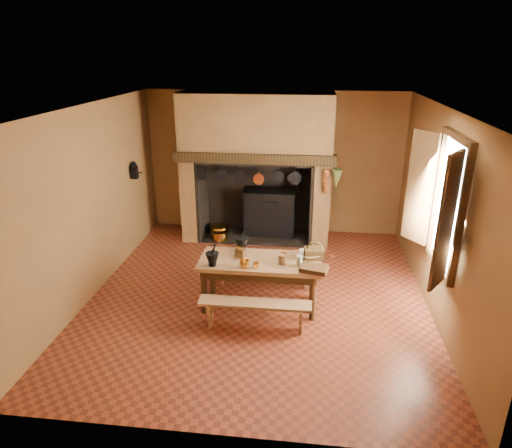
{
  "coord_description": "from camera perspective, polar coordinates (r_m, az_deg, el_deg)",
  "views": [
    {
      "loc": [
        0.69,
        -6.1,
        3.53
      ],
      "look_at": [
        -0.07,
        0.3,
        1.04
      ],
      "focal_mm": 32.0,
      "sensor_mm": 36.0,
      "label": 1
    }
  ],
  "objects": [
    {
      "name": "floor",
      "position": [
        7.08,
        0.29,
        -8.81
      ],
      "size": [
        5.5,
        5.5,
        0.0
      ],
      "primitive_type": "plane",
      "color": "brown",
      "rests_on": "ground"
    },
    {
      "name": "ceiling",
      "position": [
        6.18,
        0.34,
        14.33
      ],
      "size": [
        5.5,
        5.5,
        0.0
      ],
      "primitive_type": "plane",
      "rotation": [
        3.14,
        0.0,
        0.0
      ],
      "color": "silver",
      "rests_on": "back_wall"
    },
    {
      "name": "back_wall",
      "position": [
        9.12,
        2.27,
        7.59
      ],
      "size": [
        5.0,
        0.02,
        2.8
      ],
      "primitive_type": "cube",
      "color": "olive",
      "rests_on": "floor"
    },
    {
      "name": "wall_left",
      "position": [
        7.2,
        -19.89,
        2.61
      ],
      "size": [
        0.02,
        5.5,
        2.8
      ],
      "primitive_type": "cube",
      "color": "olive",
      "rests_on": "floor"
    },
    {
      "name": "wall_right",
      "position": [
        6.71,
        22.06,
        1.0
      ],
      "size": [
        0.02,
        5.5,
        2.8
      ],
      "primitive_type": "cube",
      "color": "olive",
      "rests_on": "floor"
    },
    {
      "name": "wall_front",
      "position": [
        4.02,
        -4.18,
        -10.89
      ],
      "size": [
        5.0,
        0.02,
        2.8
      ],
      "primitive_type": "cube",
      "color": "olive",
      "rests_on": "floor"
    },
    {
      "name": "chimney_breast",
      "position": [
        8.64,
        0.06,
        9.63
      ],
      "size": [
        2.95,
        0.96,
        2.8
      ],
      "color": "olive",
      "rests_on": "floor"
    },
    {
      "name": "iron_range",
      "position": [
        9.1,
        1.77,
        1.54
      ],
      "size": [
        1.12,
        0.55,
        1.6
      ],
      "color": "black",
      "rests_on": "floor"
    },
    {
      "name": "hearth_pans",
      "position": [
        9.16,
        -4.67,
        -0.99
      ],
      "size": [
        0.51,
        0.62,
        0.2
      ],
      "color": "gold",
      "rests_on": "floor"
    },
    {
      "name": "hanging_pans",
      "position": [
        8.26,
        -0.62,
        5.88
      ],
      "size": [
        1.92,
        0.29,
        0.27
      ],
      "color": "black",
      "rests_on": "chimney_breast"
    },
    {
      "name": "onion_string",
      "position": [
        8.19,
        8.74,
        5.28
      ],
      "size": [
        0.12,
        0.1,
        0.46
      ],
      "primitive_type": null,
      "color": "#97441B",
      "rests_on": "chimney_breast"
    },
    {
      "name": "herb_bunch",
      "position": [
        8.19,
        10.02,
        5.56
      ],
      "size": [
        0.2,
        0.2,
        0.35
      ],
      "primitive_type": "cone",
      "rotation": [
        3.14,
        0.0,
        0.0
      ],
      "color": "#55622E",
      "rests_on": "chimney_breast"
    },
    {
      "name": "window",
      "position": [
        6.21,
        21.97,
        2.4
      ],
      "size": [
        0.39,
        1.75,
        1.76
      ],
      "color": "white",
      "rests_on": "wall_right"
    },
    {
      "name": "wall_coffee_mill",
      "position": [
        8.49,
        -15.01,
        6.67
      ],
      "size": [
        0.23,
        0.16,
        0.31
      ],
      "color": "black",
      "rests_on": "wall_left"
    },
    {
      "name": "work_table",
      "position": [
        6.5,
        0.51,
        -5.42
      ],
      "size": [
        1.71,
        0.76,
        0.74
      ],
      "color": "#AA7C4E",
      "rests_on": "floor"
    },
    {
      "name": "bench_front",
      "position": [
        6.12,
        -0.15,
        -10.58
      ],
      "size": [
        1.49,
        0.26,
        0.42
      ],
      "color": "#AA7C4E",
      "rests_on": "floor"
    },
    {
      "name": "bench_back",
      "position": [
        7.17,
        1.04,
        -5.26
      ],
      "size": [
        1.63,
        0.29,
        0.46
      ],
      "color": "#AA7C4E",
      "rests_on": "floor"
    },
    {
      "name": "mortar_large",
      "position": [
        6.69,
        -1.82,
        -2.43
      ],
      "size": [
        0.21,
        0.21,
        0.36
      ],
      "rotation": [
        0.0,
        0.0,
        0.37
      ],
      "color": "black",
      "rests_on": "work_table"
    },
    {
      "name": "mortar_small",
      "position": [
        6.27,
        -5.48,
        -4.31
      ],
      "size": [
        0.19,
        0.19,
        0.32
      ],
      "rotation": [
        0.0,
        0.0,
        -0.11
      ],
      "color": "black",
      "rests_on": "work_table"
    },
    {
      "name": "coffee_grinder",
      "position": [
        6.51,
        -1.96,
        -3.53
      ],
      "size": [
        0.18,
        0.15,
        0.2
      ],
      "rotation": [
        0.0,
        0.0,
        -0.24
      ],
      "color": "#3D2613",
      "rests_on": "work_table"
    },
    {
      "name": "brass_mug_a",
      "position": [
        6.21,
        0.01,
        -5.17
      ],
      "size": [
        0.07,
        0.07,
        0.08
      ],
      "primitive_type": "cylinder",
      "rotation": [
        0.0,
        0.0,
        0.03
      ],
      "color": "gold",
      "rests_on": "work_table"
    },
    {
      "name": "brass_mug_b",
      "position": [
        6.46,
        3.48,
        -4.01
      ],
      "size": [
        0.11,
        0.11,
        0.1
      ],
      "primitive_type": "cylinder",
      "rotation": [
        0.0,
        0.0,
        -0.35
      ],
      "color": "gold",
      "rests_on": "work_table"
    },
    {
      "name": "mixing_bowl",
      "position": [
        6.56,
        6.87,
        -3.83
      ],
      "size": [
        0.41,
        0.41,
        0.08
      ],
      "primitive_type": "imported",
      "rotation": [
        0.0,
        0.0,
        0.27
      ],
      "color": "beige",
      "rests_on": "work_table"
    },
    {
      "name": "stoneware_crock",
      "position": [
        6.32,
        3.29,
        -4.42
      ],
      "size": [
        0.11,
        0.11,
        0.14
      ],
      "primitive_type": "cylinder",
      "rotation": [
        0.0,
        0.0,
        -0.04
      ],
      "color": "brown",
      "rests_on": "work_table"
    },
    {
      "name": "glass_jar",
      "position": [
        6.28,
        5.43,
        -4.59
      ],
      "size": [
        0.1,
        0.1,
        0.15
      ],
      "primitive_type": "cylinder",
      "rotation": [
        0.0,
        0.0,
        0.12
      ],
      "color": "beige",
      "rests_on": "work_table"
    },
    {
      "name": "wicker_basket",
      "position": [
        6.51,
        7.27,
        -3.61
      ],
      "size": [
        0.3,
        0.23,
        0.26
      ],
      "rotation": [
        0.0,
        0.0,
        0.13
      ],
      "color": "#483015",
      "rests_on": "work_table"
    },
    {
      "name": "wooden_tray",
      "position": [
        6.19,
        7.25,
        -5.55
      ],
      "size": [
        0.41,
        0.33,
        0.06
      ],
      "primitive_type": "cube",
      "rotation": [
        0.0,
        0.0,
        -0.23
      ],
      "color": "#3D2613",
      "rests_on": "work_table"
    },
    {
      "name": "brass_cup",
      "position": [
        6.21,
        -1.44,
        -5.03
      ],
      "size": [
        0.15,
        0.15,
        0.11
      ],
      "primitive_type": "imported",
      "rotation": [
        0.0,
        0.0,
        0.13
      ],
      "color": "gold",
      "rests_on": "work_table"
    }
  ]
}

